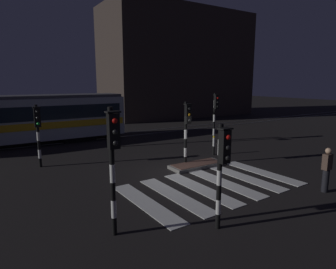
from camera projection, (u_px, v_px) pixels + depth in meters
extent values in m
plane|color=black|center=(186.00, 174.00, 13.12)|extent=(120.00, 120.00, 0.00)
cube|color=#59595E|center=(108.00, 138.00, 21.36)|extent=(80.00, 0.12, 0.03)
cube|color=#59595E|center=(101.00, 135.00, 22.56)|extent=(80.00, 0.12, 0.03)
cube|color=silver|center=(146.00, 203.00, 9.93)|extent=(0.83, 4.09, 0.02)
cube|color=silver|center=(175.00, 195.00, 10.61)|extent=(0.83, 4.09, 0.02)
cube|color=silver|center=(201.00, 189.00, 11.29)|extent=(0.83, 4.09, 0.02)
cube|color=silver|center=(223.00, 183.00, 11.96)|extent=(0.83, 4.09, 0.02)
cube|color=silver|center=(244.00, 177.00, 12.64)|extent=(0.83, 4.09, 0.02)
cube|color=silver|center=(262.00, 172.00, 13.31)|extent=(0.83, 4.09, 0.02)
cube|color=slate|center=(197.00, 165.00, 14.20)|extent=(2.81, 1.02, 0.16)
cube|color=brown|center=(197.00, 163.00, 14.18)|extent=(2.53, 0.92, 0.02)
cylinder|color=black|center=(218.00, 221.00, 8.23)|extent=(0.14, 0.14, 0.43)
cylinder|color=white|center=(218.00, 207.00, 8.15)|extent=(0.14, 0.14, 0.43)
cylinder|color=black|center=(219.00, 192.00, 8.08)|extent=(0.14, 0.14, 0.43)
cylinder|color=white|center=(219.00, 178.00, 8.00)|extent=(0.14, 0.14, 0.43)
cylinder|color=black|center=(220.00, 163.00, 7.92)|extent=(0.14, 0.14, 0.43)
cylinder|color=white|center=(220.00, 147.00, 7.84)|extent=(0.14, 0.14, 0.43)
cylinder|color=black|center=(221.00, 132.00, 7.77)|extent=(0.14, 0.14, 0.43)
cube|color=black|center=(225.00, 147.00, 7.69)|extent=(0.28, 0.20, 0.90)
sphere|color=red|center=(228.00, 137.00, 7.55)|extent=(0.14, 0.14, 0.14)
sphere|color=black|center=(228.00, 148.00, 7.60)|extent=(0.14, 0.14, 0.14)
sphere|color=black|center=(227.00, 158.00, 7.65)|extent=(0.14, 0.14, 0.14)
cube|color=black|center=(225.00, 129.00, 7.60)|extent=(0.36, 0.24, 0.04)
cylinder|color=black|center=(114.00, 226.00, 7.87)|extent=(0.14, 0.14, 0.50)
cylinder|color=white|center=(114.00, 209.00, 7.78)|extent=(0.14, 0.14, 0.50)
cylinder|color=black|center=(113.00, 191.00, 7.69)|extent=(0.14, 0.14, 0.50)
cylinder|color=white|center=(112.00, 173.00, 7.60)|extent=(0.14, 0.14, 0.50)
cylinder|color=black|center=(112.00, 155.00, 7.51)|extent=(0.14, 0.14, 0.50)
cylinder|color=white|center=(111.00, 136.00, 7.42)|extent=(0.14, 0.14, 0.50)
cylinder|color=black|center=(110.00, 117.00, 7.33)|extent=(0.14, 0.14, 0.50)
cube|color=black|center=(113.00, 131.00, 7.25)|extent=(0.28, 0.20, 0.90)
sphere|color=red|center=(115.00, 121.00, 7.11)|extent=(0.14, 0.14, 0.14)
sphere|color=black|center=(115.00, 132.00, 7.16)|extent=(0.14, 0.14, 0.14)
sphere|color=black|center=(115.00, 143.00, 7.21)|extent=(0.14, 0.14, 0.14)
cube|color=black|center=(113.00, 112.00, 7.17)|extent=(0.36, 0.24, 0.04)
cylinder|color=black|center=(185.00, 161.00, 14.38)|extent=(0.14, 0.14, 0.45)
cylinder|color=white|center=(185.00, 152.00, 14.30)|extent=(0.14, 0.14, 0.45)
cylinder|color=black|center=(185.00, 143.00, 14.22)|extent=(0.14, 0.14, 0.45)
cylinder|color=white|center=(186.00, 134.00, 14.14)|extent=(0.14, 0.14, 0.45)
cylinder|color=black|center=(186.00, 125.00, 14.06)|extent=(0.14, 0.14, 0.45)
cylinder|color=white|center=(186.00, 116.00, 13.98)|extent=(0.14, 0.14, 0.45)
cylinder|color=black|center=(186.00, 106.00, 13.89)|extent=(0.14, 0.14, 0.45)
cube|color=black|center=(188.00, 114.00, 13.82)|extent=(0.28, 0.20, 0.90)
sphere|color=black|center=(189.00, 109.00, 13.68)|extent=(0.14, 0.14, 0.14)
sphere|color=orange|center=(189.00, 115.00, 13.73)|extent=(0.14, 0.14, 0.14)
sphere|color=black|center=(189.00, 120.00, 13.78)|extent=(0.14, 0.14, 0.14)
cube|color=black|center=(188.00, 104.00, 13.73)|extent=(0.36, 0.24, 0.04)
cylinder|color=black|center=(40.00, 163.00, 14.16)|extent=(0.14, 0.14, 0.44)
cylinder|color=white|center=(40.00, 154.00, 14.08)|extent=(0.14, 0.14, 0.44)
cylinder|color=black|center=(39.00, 145.00, 14.00)|extent=(0.14, 0.14, 0.44)
cylinder|color=white|center=(38.00, 136.00, 13.92)|extent=(0.14, 0.14, 0.44)
cylinder|color=black|center=(38.00, 127.00, 13.84)|extent=(0.14, 0.14, 0.44)
cylinder|color=white|center=(37.00, 118.00, 13.77)|extent=(0.14, 0.14, 0.44)
cylinder|color=black|center=(36.00, 109.00, 13.69)|extent=(0.14, 0.14, 0.44)
cube|color=black|center=(37.00, 118.00, 13.61)|extent=(0.28, 0.20, 0.90)
sphere|color=black|center=(37.00, 112.00, 13.47)|extent=(0.14, 0.14, 0.14)
sphere|color=black|center=(38.00, 118.00, 13.52)|extent=(0.14, 0.14, 0.14)
sphere|color=green|center=(38.00, 124.00, 13.57)|extent=(0.14, 0.14, 0.14)
cube|color=black|center=(36.00, 107.00, 13.53)|extent=(0.36, 0.24, 0.04)
cylinder|color=black|center=(214.00, 139.00, 19.90)|extent=(0.14, 0.14, 0.48)
cylinder|color=white|center=(214.00, 132.00, 19.81)|extent=(0.14, 0.14, 0.48)
cylinder|color=black|center=(214.00, 125.00, 19.73)|extent=(0.14, 0.14, 0.48)
cylinder|color=white|center=(214.00, 118.00, 19.64)|extent=(0.14, 0.14, 0.48)
cylinder|color=black|center=(214.00, 111.00, 19.55)|extent=(0.14, 0.14, 0.48)
cylinder|color=white|center=(215.00, 104.00, 19.47)|extent=(0.14, 0.14, 0.48)
cylinder|color=black|center=(215.00, 97.00, 19.38)|extent=(0.14, 0.14, 0.48)
cube|color=black|center=(216.00, 102.00, 19.30)|extent=(0.28, 0.20, 0.90)
sphere|color=red|center=(218.00, 98.00, 19.16)|extent=(0.14, 0.14, 0.14)
sphere|color=black|center=(217.00, 102.00, 19.21)|extent=(0.14, 0.14, 0.14)
sphere|color=black|center=(217.00, 107.00, 19.26)|extent=(0.14, 0.14, 0.14)
cube|color=black|center=(217.00, 95.00, 19.22)|extent=(0.36, 0.24, 0.04)
cube|color=#B2BCC1|center=(14.00, 120.00, 18.54)|extent=(14.15, 2.50, 2.70)
cube|color=yellow|center=(17.00, 128.00, 17.55)|extent=(13.87, 0.04, 0.44)
cube|color=yellow|center=(13.00, 123.00, 19.66)|extent=(13.87, 0.04, 0.44)
cube|color=black|center=(15.00, 115.00, 17.41)|extent=(13.45, 0.03, 0.90)
cube|color=#4C4C51|center=(12.00, 97.00, 18.28)|extent=(13.87, 2.30, 0.20)
cube|color=black|center=(77.00, 137.00, 20.85)|extent=(2.20, 2.00, 0.35)
sphere|color=#F9F2CC|center=(118.00, 119.00, 22.35)|extent=(0.24, 0.24, 0.24)
cylinder|color=black|center=(325.00, 181.00, 10.91)|extent=(0.24, 0.24, 0.88)
cube|color=#4C382D|center=(327.00, 162.00, 10.78)|extent=(0.36, 0.22, 0.60)
sphere|color=tan|center=(328.00, 151.00, 10.70)|extent=(0.22, 0.22, 0.22)
cylinder|color=black|center=(214.00, 151.00, 16.49)|extent=(0.12, 0.12, 0.50)
cylinder|color=white|center=(214.00, 142.00, 16.40)|extent=(0.12, 0.12, 0.50)
sphere|color=yellow|center=(214.00, 137.00, 16.34)|extent=(0.12, 0.12, 0.12)
cube|color=#382D28|center=(178.00, 64.00, 35.41)|extent=(17.95, 8.00, 12.44)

